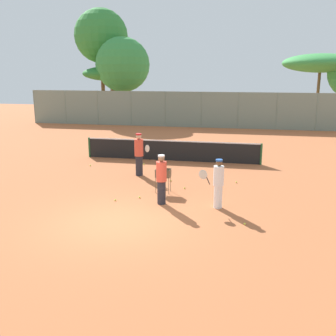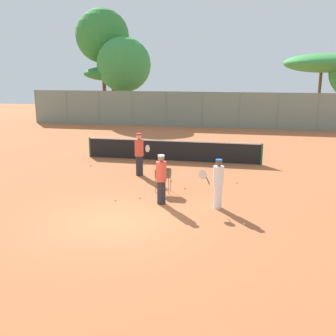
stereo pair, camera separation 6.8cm
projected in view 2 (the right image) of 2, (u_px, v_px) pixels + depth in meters
ground_plane at (117, 222)px, 12.20m from camera, size 80.00×80.00×0.00m
tennis_net at (172, 150)px, 20.42m from camera, size 9.20×0.10×1.07m
back_fence at (202, 110)px, 32.25m from camera, size 30.14×0.08×2.92m
tree_0 at (114, 74)px, 37.15m from camera, size 5.63×5.63×5.03m
tree_1 at (124, 65)px, 35.58m from camera, size 4.91×4.91×7.58m
tree_3 at (102, 36)px, 38.02m from camera, size 5.15×5.15×10.45m
tree_4 at (322, 63)px, 34.11m from camera, size 6.52×6.52×6.04m
player_white_outfit at (218, 183)px, 13.23m from camera, size 0.88×0.41×1.70m
player_red_cap at (139, 154)px, 17.41m from camera, size 0.84×0.64×1.90m
player_yellow_shirt at (161, 179)px, 13.66m from camera, size 0.52×0.85×1.76m
ball_cart at (163, 175)px, 15.03m from camera, size 0.56×0.41×0.91m
tennis_ball_0 at (171, 181)px, 16.67m from camera, size 0.07×0.07×0.07m
tennis_ball_1 at (244, 224)px, 11.94m from camera, size 0.07×0.07×0.07m
tennis_ball_2 at (144, 164)px, 19.62m from camera, size 0.07×0.07×0.07m
tennis_ball_3 at (115, 200)px, 14.18m from camera, size 0.07×0.07×0.07m
tennis_ball_4 at (185, 188)px, 15.61m from camera, size 0.07×0.07×0.07m
tennis_ball_5 at (236, 182)px, 16.43m from camera, size 0.07×0.07×0.07m
tennis_ball_6 at (140, 197)px, 14.48m from camera, size 0.07×0.07×0.07m
tennis_ball_7 at (142, 167)px, 18.97m from camera, size 0.07×0.07×0.07m
tennis_ball_8 at (91, 165)px, 19.38m from camera, size 0.07×0.07×0.07m
parked_car at (226, 117)px, 34.42m from camera, size 4.20×1.70×1.60m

